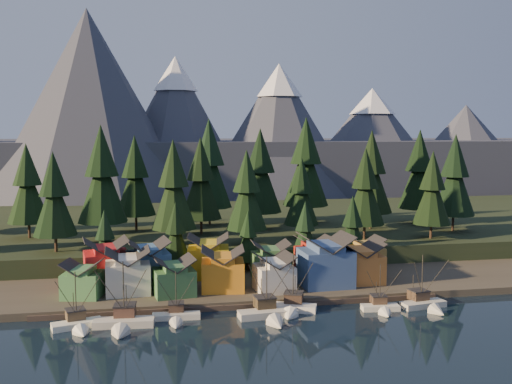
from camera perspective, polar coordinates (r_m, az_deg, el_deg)
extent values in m
plane|color=black|center=(99.36, 0.21, -14.19)|extent=(500.00, 500.00, 0.00)
cube|color=#3B352B|center=(136.96, -2.88, -8.20)|extent=(400.00, 50.00, 1.50)
cube|color=black|center=(185.16, -4.90, -3.77)|extent=(420.00, 100.00, 6.00)
cube|color=#453931|center=(114.62, -1.33, -11.16)|extent=(80.00, 4.00, 1.00)
cube|color=#4C4F61|center=(332.70, -7.37, 2.60)|extent=(560.00, 160.00, 30.00)
cone|color=#4C4F61|center=(273.35, -16.34, 7.98)|extent=(100.00, 100.00, 90.00)
cone|color=#4C4F61|center=(289.96, -7.98, 6.26)|extent=(80.00, 80.00, 72.00)
cone|color=white|center=(291.41, -8.06, 11.64)|extent=(22.40, 22.40, 17.28)
cone|color=#4C4F61|center=(284.55, 2.29, 5.91)|extent=(84.00, 84.00, 68.00)
cone|color=white|center=(285.70, 2.31, 11.10)|extent=(23.52, 23.52, 16.32)
cone|color=#4C4F61|center=(316.21, 11.45, 4.90)|extent=(92.00, 92.00, 58.00)
cone|color=white|center=(316.61, 11.54, 8.89)|extent=(25.76, 25.76, 13.92)
cone|color=#4C4F61|center=(349.93, 20.14, 4.09)|extent=(88.00, 88.00, 50.00)
cube|color=white|center=(107.88, -17.45, -12.63)|extent=(9.10, 5.30, 1.57)
cone|color=white|center=(103.46, -17.00, -13.43)|extent=(3.67, 3.67, 2.95)
cube|color=black|center=(108.06, -17.44, -12.93)|extent=(9.31, 5.41, 0.34)
cube|color=brown|center=(108.89, -17.61, -11.61)|extent=(3.87, 3.73, 1.77)
cube|color=#2B2828|center=(108.60, -17.63, -11.12)|extent=(4.11, 3.98, 0.20)
cylinder|color=black|center=(106.87, -17.58, -9.91)|extent=(0.18, 0.18, 8.86)
cylinder|color=black|center=(110.18, -17.79, -10.66)|extent=(0.14, 0.14, 4.33)
cube|color=beige|center=(106.47, -13.07, -12.73)|extent=(10.83, 4.23, 1.83)
cone|color=beige|center=(101.02, -13.49, -13.78)|extent=(3.69, 3.87, 3.43)
cube|color=black|center=(106.69, -13.06, -13.07)|extent=(11.09, 4.30, 0.40)
cube|color=brown|center=(107.75, -12.97, -11.50)|extent=(3.91, 3.70, 2.06)
cube|color=#2B2828|center=(107.42, -12.98, -10.92)|extent=(4.15, 3.94, 0.23)
cylinder|color=black|center=(105.33, -13.11, -9.52)|extent=(0.21, 0.21, 10.28)
cylinder|color=black|center=(109.38, -12.84, -10.36)|extent=(0.16, 0.16, 5.03)
cube|color=beige|center=(108.71, -7.98, -12.28)|extent=(8.92, 3.04, 1.40)
cone|color=beige|center=(104.13, -8.00, -13.11)|extent=(2.76, 3.13, 2.62)
cube|color=black|center=(108.87, -7.97, -12.54)|extent=(9.14, 3.10, 0.31)
cube|color=#493427|center=(109.83, -7.98, -11.35)|extent=(2.91, 2.75, 1.57)
cube|color=#2B2828|center=(109.58, -7.99, -10.92)|extent=(3.10, 2.93, 0.17)
cylinder|color=black|center=(107.88, -8.01, -9.88)|extent=(0.16, 0.16, 7.85)
cylinder|color=black|center=(111.22, -7.98, -10.47)|extent=(0.12, 0.12, 3.84)
cube|color=beige|center=(108.75, 1.18, -12.17)|extent=(11.30, 4.45, 1.81)
cone|color=beige|center=(103.29, 2.19, -13.17)|extent=(3.74, 4.07, 3.39)
cube|color=black|center=(108.96, 1.18, -12.51)|extent=(11.57, 4.53, 0.40)
cube|color=#413522|center=(110.06, 0.87, -10.99)|extent=(3.93, 3.73, 2.04)
cube|color=#2B2828|center=(109.73, 0.87, -10.42)|extent=(4.18, 3.98, 0.23)
cylinder|color=black|center=(107.67, 1.08, -9.06)|extent=(0.20, 0.20, 10.18)
cylinder|color=black|center=(111.71, 0.53, -9.88)|extent=(0.16, 0.16, 4.98)
cube|color=white|center=(112.44, 3.68, -11.57)|extent=(9.59, 6.31, 1.72)
cone|color=white|center=(107.76, 3.33, -12.36)|extent=(4.13, 4.05, 3.23)
cube|color=black|center=(112.64, 3.68, -11.89)|extent=(9.81, 6.44, 0.38)
cube|color=#412E22|center=(113.52, 3.80, -10.52)|extent=(4.39, 4.26, 1.94)
cube|color=#2B2828|center=(113.22, 3.80, -10.00)|extent=(4.66, 4.54, 0.22)
cylinder|color=black|center=(111.40, 3.74, -8.72)|extent=(0.19, 0.19, 9.68)
cylinder|color=black|center=(114.89, 3.93, -9.54)|extent=(0.15, 0.15, 4.73)
cube|color=silver|center=(115.17, 12.32, -11.31)|extent=(7.48, 3.36, 1.41)
cone|color=silver|center=(111.55, 12.92, -11.90)|extent=(2.88, 2.73, 2.64)
cube|color=black|center=(115.33, 12.31, -11.56)|extent=(7.66, 3.42, 0.31)
cube|color=#4B3728|center=(115.99, 12.14, -10.48)|extent=(3.07, 2.91, 1.58)
cube|color=#2B2828|center=(115.75, 12.15, -10.06)|extent=(3.26, 3.11, 0.18)
cylinder|color=black|center=(114.30, 12.30, -9.03)|extent=(0.16, 0.16, 7.92)
cylinder|color=black|center=(117.04, 11.94, -9.70)|extent=(0.12, 0.12, 3.87)
cube|color=beige|center=(119.00, 16.37, -10.82)|extent=(9.35, 4.46, 1.64)
cone|color=beige|center=(115.23, 17.83, -11.43)|extent=(3.52, 3.51, 3.08)
cube|color=black|center=(119.18, 16.36, -11.11)|extent=(9.57, 4.54, 0.36)
cube|color=#4E3A29|center=(119.84, 15.93, -9.90)|extent=(3.73, 3.56, 1.85)
cube|color=#2B2828|center=(119.56, 15.94, -9.43)|extent=(3.96, 3.79, 0.21)
cylinder|color=black|center=(118.01, 16.29, -8.25)|extent=(0.18, 0.18, 9.23)
cylinder|color=black|center=(120.92, 15.43, -9.04)|extent=(0.14, 0.14, 4.51)
cube|color=#49874A|center=(120.21, -16.95, -8.87)|extent=(8.41, 7.70, 5.00)
cube|color=#49874A|center=(119.49, -17.00, -7.48)|extent=(5.17, 6.92, 1.02)
cube|color=beige|center=(120.77, -12.69, -8.35)|extent=(9.26, 8.34, 6.36)
cube|color=beige|center=(119.90, -12.73, -6.60)|extent=(5.30, 7.95, 1.24)
cube|color=#3B6E3D|center=(117.89, -8.21, -8.89)|extent=(8.88, 8.44, 5.26)
cube|color=#3B6E3D|center=(117.12, -8.23, -7.40)|extent=(5.35, 7.77, 1.11)
cube|color=orange|center=(120.34, -3.35, -8.31)|extent=(9.47, 8.56, 6.16)
cube|color=orange|center=(119.48, -3.36, -6.60)|extent=(5.55, 8.00, 1.23)
cube|color=silver|center=(119.59, 1.82, -8.60)|extent=(8.12, 8.12, 5.34)
cube|color=silver|center=(118.83, 1.82, -7.12)|extent=(4.76, 7.67, 1.05)
cube|color=#375183|center=(124.04, 6.96, -7.53)|extent=(10.91, 9.31, 7.78)
cube|color=#375183|center=(123.05, 6.99, -5.44)|extent=(6.16, 8.94, 1.48)
cube|color=#B96F2F|center=(128.16, 10.37, -7.50)|extent=(9.10, 7.97, 6.23)
cube|color=#B96F2F|center=(127.35, 10.40, -5.86)|extent=(5.02, 7.79, 1.27)
cube|color=#A5191C|center=(128.27, -14.73, -7.39)|extent=(10.34, 9.51, 7.09)
cube|color=#A5191C|center=(127.39, -14.78, -5.57)|extent=(6.27, 8.66, 1.28)
cube|color=#3D6390|center=(126.17, -10.73, -7.52)|extent=(9.93, 9.48, 7.09)
cube|color=#3D6390|center=(125.28, -10.77, -5.68)|extent=(6.02, 8.68, 1.23)
cube|color=gold|center=(130.83, -4.78, -7.00)|extent=(10.01, 8.81, 6.86)
cube|color=gold|center=(129.98, -4.80, -5.26)|extent=(5.91, 8.17, 1.29)
cube|color=#41703C|center=(129.23, 1.47, -7.39)|extent=(8.44, 7.04, 5.80)
cube|color=#41703C|center=(128.48, 1.48, -5.88)|extent=(4.74, 6.78, 1.16)
cube|color=maroon|center=(133.92, 5.86, -6.86)|extent=(8.31, 7.48, 6.16)
cube|color=maroon|center=(133.16, 5.87, -5.34)|extent=(4.74, 7.14, 1.11)
cube|color=olive|center=(137.75, 10.94, -6.62)|extent=(7.45, 7.00, 5.95)
cube|color=olive|center=(137.04, 10.97, -5.20)|extent=(4.15, 6.80, 1.03)
cylinder|color=#332319|center=(165.13, -21.73, -3.52)|extent=(0.70, 0.70, 4.48)
cone|color=black|center=(163.88, -21.86, -0.17)|extent=(10.94, 10.94, 15.41)
cone|color=black|center=(163.28, -21.97, 2.60)|extent=(7.46, 7.46, 11.19)
cylinder|color=#332319|center=(143.97, -19.38, -4.84)|extent=(0.70, 0.70, 4.20)
cone|color=black|center=(142.60, -19.50, -1.24)|extent=(10.27, 10.27, 14.47)
cone|color=black|center=(141.90, -19.61, 1.75)|extent=(7.00, 7.00, 10.50)
cylinder|color=#332319|center=(154.39, -15.01, -3.77)|extent=(0.70, 0.70, 5.33)
cone|color=black|center=(152.90, -15.13, 0.50)|extent=(13.03, 13.03, 18.36)
cone|color=black|center=(152.32, -15.23, 4.05)|extent=(8.88, 8.88, 13.33)
cylinder|color=#332319|center=(168.76, -11.89, -2.96)|extent=(0.70, 0.70, 4.84)
cone|color=black|center=(167.48, -11.97, 0.58)|extent=(11.83, 11.83, 16.67)
cone|color=black|center=(166.91, -12.03, 3.52)|extent=(8.06, 8.06, 12.10)
cylinder|color=#332319|center=(144.14, -8.17, -4.45)|extent=(0.70, 0.70, 4.69)
cone|color=black|center=(142.66, -8.23, -0.43)|extent=(11.46, 11.46, 16.14)
cone|color=black|center=(141.99, -8.28, 2.91)|extent=(7.81, 7.81, 11.72)
cylinder|color=#332319|center=(159.36, -5.49, -3.40)|extent=(0.70, 0.70, 4.76)
cone|color=black|center=(158.01, -5.53, 0.29)|extent=(11.63, 11.63, 16.39)
cone|color=black|center=(157.41, -5.56, 3.36)|extent=(7.93, 7.93, 11.90)
cylinder|color=#332319|center=(143.98, -0.94, -4.49)|extent=(0.70, 0.70, 4.24)
cone|color=black|center=(142.60, -0.94, -0.86)|extent=(10.35, 10.35, 14.59)
cone|color=black|center=(141.90, -0.95, 2.16)|extent=(7.06, 7.06, 10.59)
cylinder|color=#332319|center=(168.58, 0.42, -2.78)|extent=(0.70, 0.70, 5.20)
cone|color=black|center=(167.24, 0.42, 1.03)|extent=(12.70, 12.70, 17.90)
cone|color=black|center=(166.70, 0.42, 4.20)|extent=(8.66, 8.66, 12.99)
cylinder|color=#332319|center=(154.08, 4.53, -3.89)|extent=(0.70, 0.70, 3.82)
cone|color=black|center=(152.88, 4.56, -0.83)|extent=(9.34, 9.34, 13.17)
cone|color=black|center=(152.23, 4.58, 1.71)|extent=(6.37, 6.37, 9.56)
cylinder|color=#332319|center=(179.82, 4.96, -2.15)|extent=(0.70, 0.70, 5.82)
cone|color=black|center=(178.49, 5.00, 1.86)|extent=(14.22, 14.22, 20.04)
cone|color=black|center=(178.05, 5.03, 5.18)|extent=(9.70, 9.70, 14.54)
cylinder|color=#332319|center=(154.24, 10.78, -3.88)|extent=(0.70, 0.70, 4.28)
cone|color=black|center=(152.95, 10.85, -0.46)|extent=(10.45, 10.45, 14.73)
cone|color=black|center=(152.30, 10.90, 2.38)|extent=(7.13, 7.13, 10.69)
cylinder|color=#332319|center=(171.77, 11.36, -2.75)|extent=(0.70, 0.70, 5.10)
cone|color=black|center=(170.47, 11.43, 0.92)|extent=(12.48, 12.48, 17.58)
cone|color=black|center=(169.93, 11.50, 3.97)|extent=(8.51, 8.51, 12.76)
cylinder|color=#332319|center=(159.80, 17.08, -3.73)|extent=(0.70, 0.70, 4.13)
cone|color=black|center=(158.58, 17.18, -0.53)|extent=(10.10, 10.10, 14.24)
cone|color=black|center=(157.95, 17.27, 2.11)|extent=(6.89, 6.89, 10.33)
cylinder|color=#332319|center=(184.46, 15.88, -2.26)|extent=(0.70, 0.70, 5.14)
cone|color=black|center=(183.24, 15.98, 1.19)|extent=(12.56, 12.56, 17.70)
cone|color=black|center=(182.74, 16.06, 4.04)|extent=(8.57, 8.57, 12.85)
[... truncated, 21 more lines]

